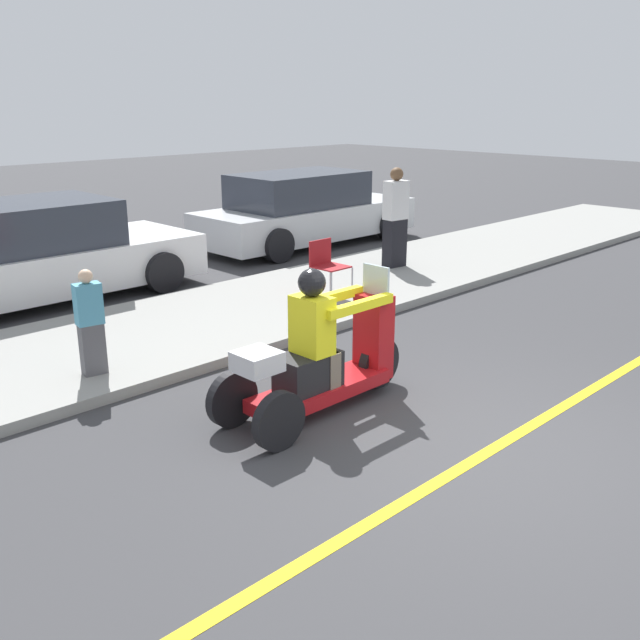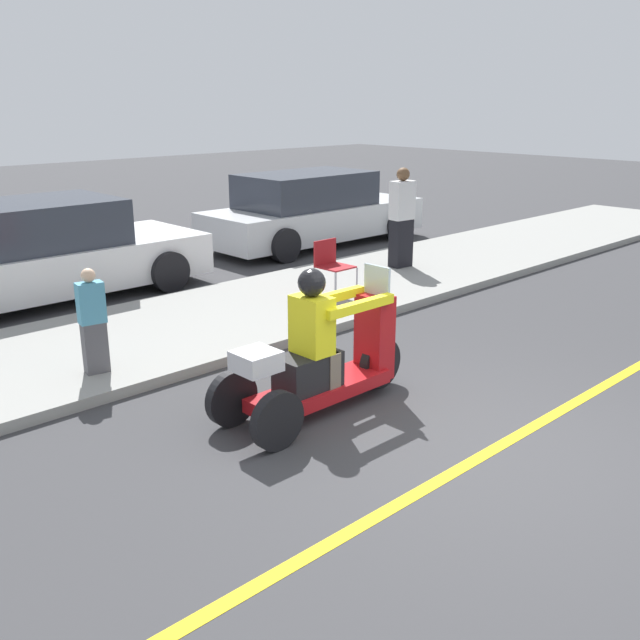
% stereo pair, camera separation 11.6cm
% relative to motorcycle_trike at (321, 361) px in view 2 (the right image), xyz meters
% --- Properties ---
extents(ground_plane, '(60.00, 60.00, 0.00)m').
position_rel_motorcycle_trike_xyz_m(ground_plane, '(0.44, -1.62, -0.51)').
color(ground_plane, '#38383A').
extents(lane_stripe, '(24.00, 0.12, 0.01)m').
position_rel_motorcycle_trike_xyz_m(lane_stripe, '(-0.01, -1.62, -0.51)').
color(lane_stripe, gold).
rests_on(lane_stripe, ground).
extents(sidewalk_strip, '(28.00, 2.80, 0.12)m').
position_rel_motorcycle_trike_xyz_m(sidewalk_strip, '(0.44, 2.98, -0.45)').
color(sidewalk_strip, gray).
rests_on(sidewalk_strip, ground).
extents(motorcycle_trike, '(2.21, 0.75, 1.43)m').
position_rel_motorcycle_trike_xyz_m(motorcycle_trike, '(0.00, 0.00, 0.00)').
color(motorcycle_trike, black).
rests_on(motorcycle_trike, ground).
extents(spectator_far_back, '(0.42, 0.28, 1.68)m').
position_rel_motorcycle_trike_xyz_m(spectator_far_back, '(4.90, 3.17, 0.42)').
color(spectator_far_back, black).
rests_on(spectator_far_back, sidewalk_strip).
extents(spectator_mid_group, '(0.29, 0.20, 1.13)m').
position_rel_motorcycle_trike_xyz_m(spectator_mid_group, '(-1.24, 2.16, 0.15)').
color(spectator_mid_group, '#515156').
rests_on(spectator_mid_group, sidewalk_strip).
extents(folding_chair_set_back, '(0.47, 0.47, 0.82)m').
position_rel_motorcycle_trike_xyz_m(folding_chair_set_back, '(2.70, 2.63, 0.11)').
color(folding_chair_set_back, '#A5A8AD').
rests_on(folding_chair_set_back, sidewalk_strip).
extents(parked_car_lot_center, '(4.82, 2.10, 1.48)m').
position_rel_motorcycle_trike_xyz_m(parked_car_lot_center, '(-0.31, 5.79, 0.19)').
color(parked_car_lot_center, silver).
rests_on(parked_car_lot_center, ground).
extents(parked_car_lot_far, '(4.86, 1.96, 1.48)m').
position_rel_motorcycle_trike_xyz_m(parked_car_lot_far, '(5.50, 6.05, 0.19)').
color(parked_car_lot_far, silver).
rests_on(parked_car_lot_far, ground).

